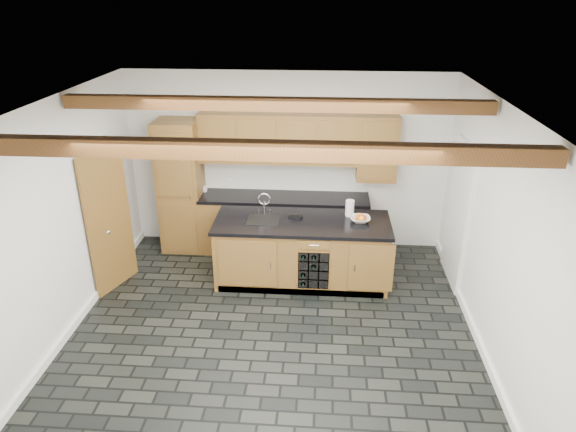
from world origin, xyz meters
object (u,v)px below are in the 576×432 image
at_px(paper_towel, 350,208).
at_px(fruit_bowl, 360,219).
at_px(island, 302,251).
at_px(kitchen_scale, 296,215).

bearing_deg(paper_towel, fruit_bowl, -54.23).
relative_size(island, paper_towel, 10.68).
bearing_deg(kitchen_scale, island, -29.20).
xyz_separation_m(island, kitchen_scale, (-0.11, 0.14, 0.49)).
bearing_deg(fruit_bowl, kitchen_scale, 174.60).
bearing_deg(paper_towel, island, -159.15).
xyz_separation_m(kitchen_scale, fruit_bowl, (0.90, -0.09, 0.01)).
relative_size(kitchen_scale, paper_towel, 0.88).
distance_m(kitchen_scale, paper_towel, 0.78).
distance_m(island, fruit_bowl, 0.94).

